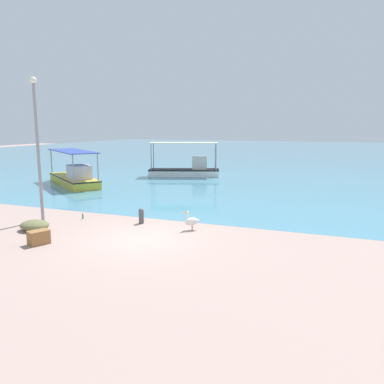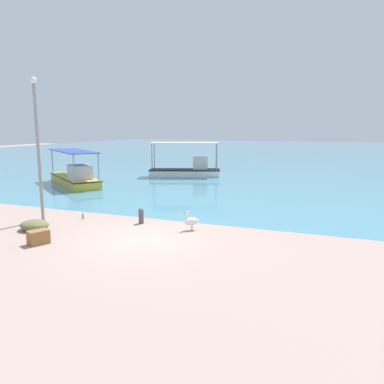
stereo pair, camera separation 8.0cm
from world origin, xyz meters
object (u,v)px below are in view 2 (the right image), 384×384
(fishing_boat_far_right, at_px, (75,177))
(mooring_bollard, at_px, (141,215))
(cargo_crate, at_px, (38,237))
(glass_bottle, at_px, (83,216))
(fishing_boat_far_left, at_px, (188,169))
(net_pile, at_px, (35,225))
(pelican, at_px, (191,221))
(lamp_post, at_px, (38,142))

(fishing_boat_far_right, bearing_deg, mooring_bollard, -38.97)
(cargo_crate, xyz_separation_m, glass_bottle, (-0.84, 3.59, -0.14))
(fishing_boat_far_left, distance_m, glass_bottle, 15.23)
(net_pile, bearing_deg, fishing_boat_far_left, 91.23)
(net_pile, height_order, glass_bottle, net_pile)
(pelican, relative_size, cargo_crate, 1.18)
(net_pile, xyz_separation_m, cargo_crate, (1.48, -1.36, 0.04))
(mooring_bollard, bearing_deg, pelican, -5.18)
(cargo_crate, bearing_deg, pelican, 39.39)
(net_pile, distance_m, glass_bottle, 2.32)
(fishing_boat_far_right, relative_size, pelican, 7.93)
(pelican, relative_size, glass_bottle, 2.96)
(lamp_post, xyz_separation_m, mooring_bollard, (4.32, 1.10, -3.08))
(lamp_post, xyz_separation_m, glass_bottle, (1.47, 0.86, -3.32))
(fishing_boat_far_right, distance_m, mooring_bollard, 12.14)
(fishing_boat_far_left, bearing_deg, pelican, -67.63)
(mooring_bollard, bearing_deg, fishing_boat_far_right, 141.03)
(cargo_crate, bearing_deg, lamp_post, 130.27)
(net_pile, relative_size, glass_bottle, 4.40)
(lamp_post, xyz_separation_m, net_pile, (0.83, -1.37, -3.23))
(fishing_boat_far_left, bearing_deg, mooring_bollard, -75.52)
(fishing_boat_far_right, bearing_deg, fishing_boat_far_left, 52.67)
(pelican, relative_size, mooring_bollard, 1.21)
(pelican, bearing_deg, mooring_bollard, 174.82)
(cargo_crate, bearing_deg, mooring_bollard, 62.28)
(pelican, height_order, glass_bottle, pelican)
(fishing_boat_far_right, xyz_separation_m, mooring_bollard, (9.44, -7.64, -0.24))
(net_pile, xyz_separation_m, glass_bottle, (0.64, 2.23, -0.10))
(cargo_crate, height_order, glass_bottle, cargo_crate)
(pelican, distance_m, mooring_bollard, 2.39)
(lamp_post, height_order, cargo_crate, lamp_post)
(pelican, relative_size, lamp_post, 0.13)
(lamp_post, height_order, glass_bottle, lamp_post)
(lamp_post, height_order, mooring_bollard, lamp_post)
(cargo_crate, distance_m, glass_bottle, 3.69)
(fishing_boat_far_right, height_order, mooring_bollard, fishing_boat_far_right)
(lamp_post, distance_m, glass_bottle, 3.73)
(fishing_boat_far_right, bearing_deg, pelican, -33.59)
(mooring_bollard, xyz_separation_m, cargo_crate, (-2.01, -3.82, -0.11))
(mooring_bollard, bearing_deg, cargo_crate, -117.72)
(fishing_boat_far_left, relative_size, mooring_bollard, 9.12)
(pelican, bearing_deg, fishing_boat_far_left, 112.37)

